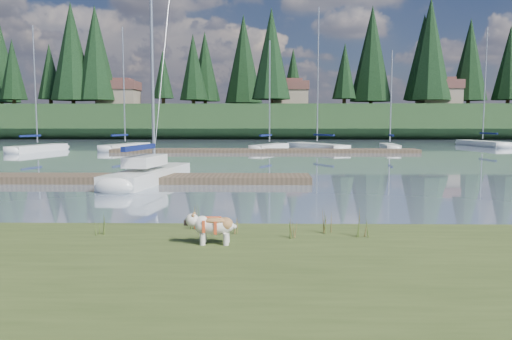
{
  "coord_description": "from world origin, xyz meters",
  "views": [
    {
      "loc": [
        2.04,
        -12.43,
        2.61
      ],
      "look_at": [
        1.83,
        -0.5,
        1.45
      ],
      "focal_mm": 35.0,
      "sensor_mm": 36.0,
      "label": 1
    }
  ],
  "objects": [
    {
      "name": "mud_lip",
      "position": [
        0.0,
        -1.6,
        0.07
      ],
      "size": [
        60.0,
        0.5,
        0.14
      ],
      "primitive_type": "cube",
      "color": "#33281C",
      "rests_on": "ground"
    },
    {
      "name": "conifer_6",
      "position": [
        28.0,
        68.0,
        13.99
      ],
      "size": [
        7.04,
        7.04,
        17.0
      ],
      "color": "#382619",
      "rests_on": "ridge"
    },
    {
      "name": "sailboat_main",
      "position": [
        -2.91,
        9.57,
        0.42
      ],
      "size": [
        2.68,
        7.91,
        11.29
      ],
      "rotation": [
        0.0,
        0.0,
        1.42
      ],
      "color": "silver",
      "rests_on": "ground"
    },
    {
      "name": "house_0",
      "position": [
        -22.0,
        70.0,
        7.31
      ],
      "size": [
        6.3,
        5.3,
        4.65
      ],
      "color": "gray",
      "rests_on": "ridge"
    },
    {
      "name": "sailboat_bg_3",
      "position": [
        6.57,
        35.13,
        0.32
      ],
      "size": [
        5.76,
        8.86,
        13.19
      ],
      "rotation": [
        0.0,
        0.0,
        2.05
      ],
      "color": "silver",
      "rests_on": "ground"
    },
    {
      "name": "sailboat_bg_4",
      "position": [
        13.52,
        33.88,
        0.33
      ],
      "size": [
        1.77,
        6.13,
        9.13
      ],
      "rotation": [
        0.0,
        0.0,
        1.47
      ],
      "color": "silver",
      "rests_on": "ground"
    },
    {
      "name": "conifer_3",
      "position": [
        -10.0,
        72.0,
        11.74
      ],
      "size": [
        4.84,
        4.84,
        12.25
      ],
      "color": "#382619",
      "rests_on": "ridge"
    },
    {
      "name": "weed_2",
      "position": [
        3.32,
        -2.44,
        0.64
      ],
      "size": [
        0.17,
        0.14,
        0.69
      ],
      "color": "#475B23",
      "rests_on": "bank"
    },
    {
      "name": "sailboat_bg_2",
      "position": [
        2.71,
        33.54,
        0.33
      ],
      "size": [
        4.02,
        6.44,
        9.99
      ],
      "rotation": [
        0.0,
        0.0,
        1.12
      ],
      "color": "silver",
      "rests_on": "ground"
    },
    {
      "name": "conifer_7",
      "position": [
        42.0,
        71.0,
        12.19
      ],
      "size": [
        5.28,
        5.28,
        13.2
      ],
      "color": "#382619",
      "rests_on": "ridge"
    },
    {
      "name": "house_2",
      "position": [
        30.0,
        69.0,
        7.31
      ],
      "size": [
        6.3,
        5.3,
        4.65
      ],
      "color": "gray",
      "rests_on": "ridge"
    },
    {
      "name": "bulldog",
      "position": [
        1.08,
        -3.35,
        0.7
      ],
      "size": [
        0.93,
        0.41,
        0.57
      ],
      "rotation": [
        0.0,
        0.0,
        3.13
      ],
      "color": "silver",
      "rests_on": "bank"
    },
    {
      "name": "conifer_1",
      "position": [
        -40.0,
        71.0,
        11.28
      ],
      "size": [
        4.4,
        4.4,
        11.3
      ],
      "color": "#382619",
      "rests_on": "ridge"
    },
    {
      "name": "weed_1",
      "position": [
        1.48,
        -2.47,
        0.54
      ],
      "size": [
        0.17,
        0.14,
        0.46
      ],
      "color": "#475B23",
      "rests_on": "bank"
    },
    {
      "name": "weed_5",
      "position": [
        3.98,
        -2.72,
        0.6
      ],
      "size": [
        0.17,
        0.14,
        0.59
      ],
      "color": "#475B23",
      "rests_on": "bank"
    },
    {
      "name": "weed_0",
      "position": [
        0.57,
        -2.11,
        0.58
      ],
      "size": [
        0.17,
        0.14,
        0.55
      ],
      "color": "#475B23",
      "rests_on": "bank"
    },
    {
      "name": "sailboat_bg_0",
      "position": [
        -17.82,
        31.67,
        0.32
      ],
      "size": [
        3.05,
        7.69,
        11.0
      ],
      "rotation": [
        0.0,
        0.0,
        1.36
      ],
      "color": "silver",
      "rests_on": "ground"
    },
    {
      "name": "sailboat_bg_1",
      "position": [
        -10.72,
        34.1,
        0.33
      ],
      "size": [
        3.45,
        7.65,
        11.29
      ],
      "rotation": [
        0.0,
        0.0,
        1.3
      ],
      "color": "silver",
      "rests_on": "ground"
    },
    {
      "name": "weed_3",
      "position": [
        -1.25,
        -2.65,
        0.54
      ],
      "size": [
        0.17,
        0.14,
        0.45
      ],
      "color": "#475B23",
      "rests_on": "bank"
    },
    {
      "name": "house_1",
      "position": [
        6.0,
        71.0,
        7.31
      ],
      "size": [
        6.3,
        5.3,
        4.65
      ],
      "color": "gray",
      "rests_on": "ridge"
    },
    {
      "name": "dock_far",
      "position": [
        2.0,
        30.0,
        0.15
      ],
      "size": [
        26.0,
        2.2,
        0.3
      ],
      "primitive_type": "cube",
      "color": "#4C3D2C",
      "rests_on": "ground"
    },
    {
      "name": "conifer_5",
      "position": [
        15.0,
        70.0,
        10.83
      ],
      "size": [
        3.96,
        3.96,
        10.35
      ],
      "color": "#382619",
      "rests_on": "ridge"
    },
    {
      "name": "sailboat_bg_5",
      "position": [
        25.2,
        42.03,
        0.32
      ],
      "size": [
        2.88,
        9.03,
        12.58
      ],
      "rotation": [
        0.0,
        0.0,
        1.7
      ],
      "color": "silver",
      "rests_on": "ground"
    },
    {
      "name": "bank",
      "position": [
        0.0,
        -6.0,
        0.17
      ],
      "size": [
        60.0,
        9.0,
        0.35
      ],
      "primitive_type": "cube",
      "color": "#3D4C20",
      "rests_on": "ground"
    },
    {
      "name": "dock_near",
      "position": [
        -4.0,
        9.0,
        0.15
      ],
      "size": [
        16.0,
        2.0,
        0.3
      ],
      "primitive_type": "cube",
      "color": "#4C3D2C",
      "rests_on": "ground"
    },
    {
      "name": "ridge",
      "position": [
        0.0,
        73.0,
        2.5
      ],
      "size": [
        200.0,
        20.0,
        5.0
      ],
      "primitive_type": "cube",
      "color": "#1A3017",
      "rests_on": "ground"
    },
    {
      "name": "conifer_4",
      "position": [
        3.0,
        66.0,
        13.09
      ],
      "size": [
        6.16,
        6.16,
        15.1
      ],
      "color": "#382619",
      "rests_on": "ridge"
    },
    {
      "name": "conifer_2",
      "position": [
        -25.0,
        68.0,
        13.54
      ],
      "size": [
        6.6,
        6.6,
        16.05
      ],
      "color": "#382619",
      "rests_on": "ridge"
    },
    {
      "name": "weed_4",
      "position": [
        2.62,
        -2.89,
        0.52
      ],
      "size": [
        0.17,
        0.14,
        0.4
      ],
      "color": "#475B23",
      "rests_on": "bank"
    },
    {
      "name": "ground",
      "position": [
        0.0,
        30.0,
        0.0
      ],
      "size": [
        200.0,
        200.0,
        0.0
      ],
      "primitive_type": "plane",
      "color": "gray",
      "rests_on": "ground"
    }
  ]
}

